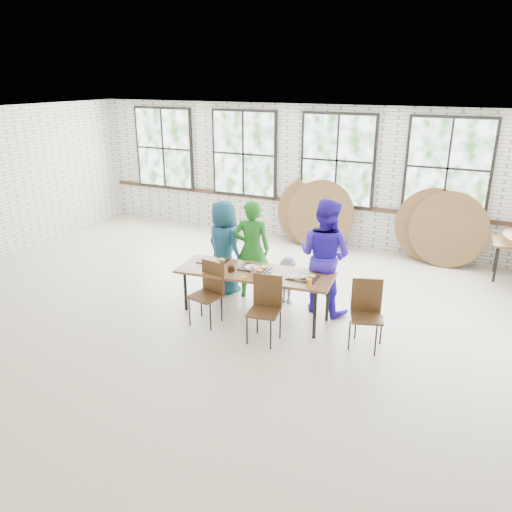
# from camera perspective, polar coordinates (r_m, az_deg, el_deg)

# --- Properties ---
(room) EXTENTS (12.00, 12.00, 12.00)m
(room) POSITION_cam_1_polar(r_m,az_deg,el_deg) (10.84, 9.26, 10.50)
(room) COLOR beige
(room) RESTS_ON ground
(dining_table) EXTENTS (2.46, 1.02, 0.74)m
(dining_table) POSITION_cam_1_polar(r_m,az_deg,el_deg) (7.63, -0.14, -2.13)
(dining_table) COLOR brown
(dining_table) RESTS_ON ground
(chair_near_left) EXTENTS (0.49, 0.48, 0.95)m
(chair_near_left) POSITION_cam_1_polar(r_m,az_deg,el_deg) (7.53, -5.36, -3.61)
(chair_near_left) COLOR #472E17
(chair_near_left) RESTS_ON ground
(chair_near_right) EXTENTS (0.47, 0.46, 0.95)m
(chair_near_right) POSITION_cam_1_polar(r_m,az_deg,el_deg) (7.02, 1.13, -5.34)
(chair_near_right) COLOR #472E17
(chair_near_right) RESTS_ON ground
(chair_spare) EXTENTS (0.53, 0.52, 0.95)m
(chair_spare) POSITION_cam_1_polar(r_m,az_deg,el_deg) (7.04, 12.52, -5.76)
(chair_spare) COLOR #472E17
(chair_spare) RESTS_ON ground
(adult_teal) EXTENTS (0.93, 0.78, 1.61)m
(adult_teal) POSITION_cam_1_polar(r_m,az_deg,el_deg) (8.52, -3.69, 1.06)
(adult_teal) COLOR navy
(adult_teal) RESTS_ON ground
(adult_green) EXTENTS (0.72, 0.62, 1.68)m
(adult_green) POSITION_cam_1_polar(r_m,az_deg,el_deg) (8.28, -0.49, 0.77)
(adult_green) COLOR #1D671B
(adult_green) RESTS_ON ground
(toddler) EXTENTS (0.55, 0.37, 0.80)m
(toddler) POSITION_cam_1_polar(r_m,az_deg,el_deg) (8.19, 3.65, -2.77)
(toddler) COLOR #191137
(toddler) RESTS_ON ground
(adult_blue) EXTENTS (1.03, 0.88, 1.83)m
(adult_blue) POSITION_cam_1_polar(r_m,az_deg,el_deg) (7.82, 7.84, 0.01)
(adult_blue) COLOR #351CC9
(adult_blue) RESTS_ON ground
(tabletop_clutter) EXTENTS (2.00, 0.59, 0.11)m
(tabletop_clutter) POSITION_cam_1_polar(r_m,az_deg,el_deg) (7.52, 0.47, -1.83)
(tabletop_clutter) COLOR black
(tabletop_clutter) RESTS_ON dining_table
(round_tops_leaning) EXTENTS (4.39, 0.52, 1.48)m
(round_tops_leaning) POSITION_cam_1_polar(r_m,az_deg,el_deg) (10.66, 13.39, 4.03)
(round_tops_leaning) COLOR brown
(round_tops_leaning) RESTS_ON ground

